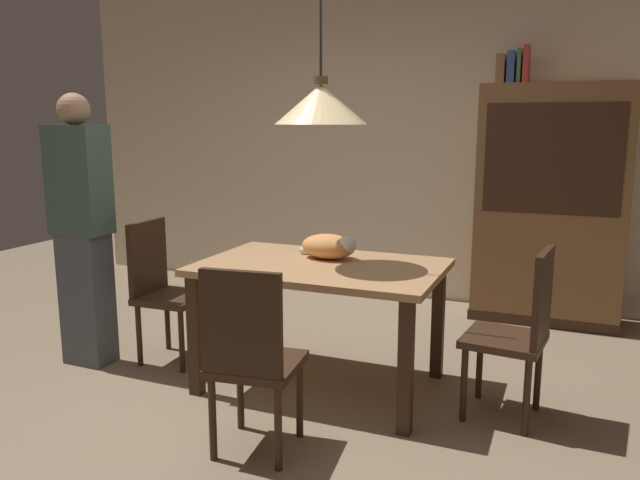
{
  "coord_description": "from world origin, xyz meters",
  "views": [
    {
      "loc": [
        1.48,
        -2.79,
        1.56
      ],
      "look_at": [
        0.06,
        0.67,
        0.85
      ],
      "focal_mm": 34.9,
      "sensor_mm": 36.0,
      "label": 1
    }
  ],
  "objects": [
    {
      "name": "person_standing",
      "position": [
        -1.4,
        0.24,
        0.88
      ],
      "size": [
        0.36,
        0.22,
        1.74
      ],
      "color": "#4C515B",
      "rests_on": "ground"
    },
    {
      "name": "chair_right_side",
      "position": [
        1.27,
        0.47,
        0.51
      ],
      "size": [
        0.44,
        0.44,
        0.93
      ],
      "color": "#382316",
      "rests_on": "ground"
    },
    {
      "name": "hutch_bookcase",
      "position": [
        1.32,
        2.32,
        0.89
      ],
      "size": [
        1.12,
        0.45,
        1.85
      ],
      "color": "brown",
      "rests_on": "ground"
    },
    {
      "name": "dining_table",
      "position": [
        0.14,
        0.47,
        0.65
      ],
      "size": [
        1.4,
        0.9,
        0.75
      ],
      "color": "tan",
      "rests_on": "ground"
    },
    {
      "name": "book_red_tall",
      "position": [
        1.08,
        2.32,
        1.99
      ],
      "size": [
        0.04,
        0.22,
        0.28
      ],
      "primitive_type": "cube",
      "color": "#B73833",
      "rests_on": "hutch_bookcase"
    },
    {
      "name": "chair_near_front",
      "position": [
        0.15,
        -0.4,
        0.51
      ],
      "size": [
        0.44,
        0.44,
        0.93
      ],
      "color": "#382316",
      "rests_on": "ground"
    },
    {
      "name": "pendant_lamp",
      "position": [
        0.14,
        0.47,
        1.66
      ],
      "size": [
        0.52,
        0.52,
        1.3
      ],
      "color": "beige"
    },
    {
      "name": "chair_left_side",
      "position": [
        -0.98,
        0.47,
        0.51
      ],
      "size": [
        0.41,
        0.41,
        0.93
      ],
      "color": "#382316",
      "rests_on": "ground"
    },
    {
      "name": "ground",
      "position": [
        0.0,
        0.0,
        0.0
      ],
      "size": [
        10.0,
        10.0,
        0.0
      ],
      "primitive_type": "plane",
      "color": "#847056"
    },
    {
      "name": "cat_sleeping",
      "position": [
        0.14,
        0.62,
        0.83
      ],
      "size": [
        0.39,
        0.24,
        0.16
      ],
      "color": "#E59951",
      "rests_on": "dining_table"
    },
    {
      "name": "book_blue_wide",
      "position": [
        0.97,
        2.32,
        1.97
      ],
      "size": [
        0.06,
        0.24,
        0.24
      ],
      "primitive_type": "cube",
      "color": "#384C93",
      "rests_on": "hutch_bookcase"
    },
    {
      "name": "back_wall",
      "position": [
        0.0,
        2.65,
        1.45
      ],
      "size": [
        6.4,
        0.1,
        2.9
      ],
      "primitive_type": "cube",
      "color": "beige",
      "rests_on": "ground"
    },
    {
      "name": "book_brown_thick",
      "position": [
        0.9,
        2.32,
        1.96
      ],
      "size": [
        0.06,
        0.24,
        0.22
      ],
      "primitive_type": "cube",
      "color": "brown",
      "rests_on": "hutch_bookcase"
    },
    {
      "name": "book_green_slim",
      "position": [
        1.03,
        2.32,
        1.98
      ],
      "size": [
        0.03,
        0.2,
        0.26
      ],
      "primitive_type": "cube",
      "color": "#427A4C",
      "rests_on": "hutch_bookcase"
    }
  ]
}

